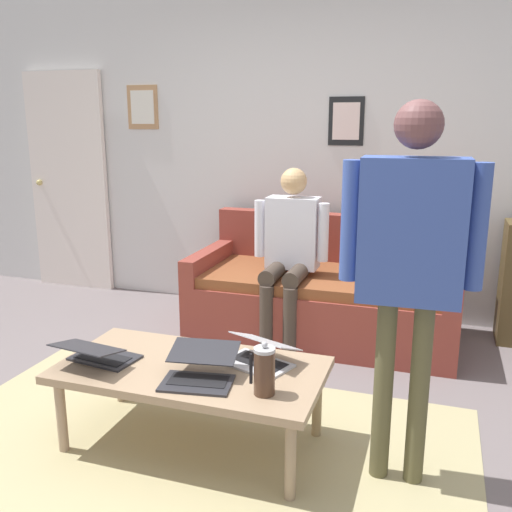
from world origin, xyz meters
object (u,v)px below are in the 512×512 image
object	(u,v)px
laptop_left	(200,372)
person_standing	(410,250)
interior_door	(69,183)
couch	(324,296)
person_seated	(290,246)
coffee_table	(191,374)
laptop_center	(260,356)
french_press	(264,371)
laptop_right	(99,354)

from	to	relation	value
laptop_left	person_standing	distance (m)	1.11
laptop_left	interior_door	bearing A→B (deg)	-44.22
person_standing	couch	bearing A→B (deg)	-67.62
person_seated	coffee_table	bearing A→B (deg)	85.91
coffee_table	laptop_center	world-z (taller)	laptop_center
laptop_center	person_standing	size ratio (longest dim) A/B	0.24
interior_door	french_press	size ratio (longest dim) A/B	8.26
coffee_table	french_press	distance (m)	0.48
interior_door	french_press	bearing A→B (deg)	139.03
person_standing	person_seated	xyz separation A→B (m)	(0.90, -1.44, -0.36)
interior_door	coffee_table	size ratio (longest dim) A/B	1.56
french_press	interior_door	bearing A→B (deg)	-40.97
laptop_center	person_standing	distance (m)	0.94
interior_door	person_standing	distance (m)	3.94
coffee_table	laptop_left	size ratio (longest dim) A/B	3.46
coffee_table	person_standing	distance (m)	1.23
interior_door	laptop_center	xyz separation A→B (m)	(-2.60, 2.06, -0.56)
couch	laptop_center	bearing A→B (deg)	89.62
coffee_table	french_press	bearing A→B (deg)	159.88
couch	laptop_right	size ratio (longest dim) A/B	5.23
coffee_table	person_standing	world-z (taller)	person_standing
laptop_center	laptop_right	xyz separation A→B (m)	(0.77, 0.24, 0.00)
couch	french_press	world-z (taller)	couch
coffee_table	laptop_right	xyz separation A→B (m)	(0.46, 0.10, 0.08)
laptop_left	laptop_right	size ratio (longest dim) A/B	1.02
couch	person_seated	size ratio (longest dim) A/B	1.52
couch	french_press	size ratio (longest dim) A/B	7.84
coffee_table	french_press	xyz separation A→B (m)	(-0.43, 0.16, 0.15)
couch	laptop_right	bearing A→B (deg)	66.46
interior_door	laptop_left	world-z (taller)	interior_door
laptop_center	laptop_right	world-z (taller)	laptop_center
french_press	person_standing	xyz separation A→B (m)	(-0.58, -0.19, 0.55)
french_press	laptop_right	bearing A→B (deg)	-3.68
interior_door	coffee_table	world-z (taller)	interior_door
coffee_table	person_seated	xyz separation A→B (m)	(-0.11, -1.47, 0.34)
person_standing	person_seated	world-z (taller)	person_standing
interior_door	person_standing	xyz separation A→B (m)	(-3.29, 2.16, 0.06)
coffee_table	laptop_left	xyz separation A→B (m)	(-0.11, 0.13, 0.08)
person_seated	laptop_right	bearing A→B (deg)	70.21
laptop_right	person_seated	world-z (taller)	person_seated
person_standing	laptop_center	bearing A→B (deg)	-8.62
person_standing	person_seated	size ratio (longest dim) A/B	1.32
couch	person_standing	world-z (taller)	person_standing
laptop_right	couch	bearing A→B (deg)	-113.54
coffee_table	laptop_left	distance (m)	0.18
person_standing	laptop_left	bearing A→B (deg)	10.15
laptop_right	french_press	distance (m)	0.90
laptop_right	french_press	world-z (taller)	french_press
coffee_table	laptop_center	xyz separation A→B (m)	(-0.31, -0.14, 0.08)
person_standing	person_seated	bearing A→B (deg)	-57.82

